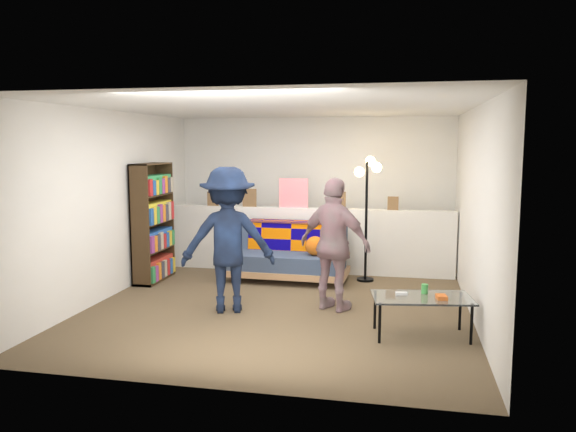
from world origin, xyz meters
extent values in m
plane|color=brown|center=(0.00, 0.00, 0.00)|extent=(5.00, 5.00, 0.00)
cube|color=silver|center=(0.00, 2.50, 1.20)|extent=(4.50, 0.10, 2.40)
cube|color=silver|center=(-2.25, 0.00, 1.20)|extent=(0.10, 5.00, 2.40)
cube|color=silver|center=(2.25, 0.00, 1.20)|extent=(0.10, 5.00, 2.40)
cube|color=white|center=(0.00, 0.00, 2.40)|extent=(4.50, 5.00, 0.10)
cube|color=silver|center=(0.00, 1.80, 0.50)|extent=(4.45, 0.15, 1.00)
cube|color=brown|center=(-1.50, 1.78, 1.11)|extent=(0.18, 0.02, 0.22)
cube|color=brown|center=(-0.90, 1.78, 1.14)|extent=(0.22, 0.02, 0.28)
cube|color=white|center=(-0.20, 1.78, 1.23)|extent=(0.45, 0.02, 0.45)
cube|color=brown|center=(0.50, 1.78, 1.13)|extent=(0.20, 0.02, 0.26)
cube|color=brown|center=(1.30, 1.78, 1.10)|extent=(0.16, 0.02, 0.20)
cube|color=tan|center=(-0.17, 1.19, 0.14)|extent=(1.75, 0.82, 0.09)
cube|color=#354560|center=(-0.17, 1.15, 0.29)|extent=(1.66, 0.68, 0.22)
cube|color=#354560|center=(-0.16, 1.49, 0.56)|extent=(1.64, 0.26, 0.52)
cylinder|color=tan|center=(-0.99, 1.22, 0.36)|extent=(0.10, 0.78, 0.08)
cylinder|color=tan|center=(0.65, 1.17, 0.36)|extent=(0.10, 0.78, 0.08)
cube|color=#0B0576|center=(-0.17, 1.42, 0.56)|extent=(1.32, 0.13, 0.47)
cube|color=#0B0576|center=(-0.16, 1.54, 0.82)|extent=(1.33, 0.26, 0.03)
sphere|color=#D35712|center=(0.24, 1.14, 0.54)|extent=(0.27, 0.27, 0.27)
cube|color=#311F10|center=(-2.21, 0.82, 0.85)|extent=(0.02, 0.85, 1.70)
cube|color=#311F10|center=(-2.08, 0.41, 0.85)|extent=(0.28, 0.02, 1.70)
cube|color=#311F10|center=(-2.08, 1.24, 0.85)|extent=(0.28, 0.02, 1.70)
cube|color=#311F10|center=(-2.08, 0.82, 1.69)|extent=(0.28, 0.85, 0.02)
cube|color=#311F10|center=(-2.08, 0.82, 0.02)|extent=(0.28, 0.85, 0.04)
cube|color=#311F10|center=(-2.08, 0.82, 0.45)|extent=(0.28, 0.81, 0.02)
cube|color=#311F10|center=(-2.08, 0.82, 0.85)|extent=(0.28, 0.81, 0.02)
cube|color=#311F10|center=(-2.08, 0.82, 1.25)|extent=(0.28, 0.81, 0.02)
cube|color=#B83324|center=(-2.06, 0.82, 0.19)|extent=(0.21, 0.79, 0.28)
cube|color=blue|center=(-2.06, 0.82, 0.60)|extent=(0.21, 0.79, 0.26)
cube|color=yellow|center=(-2.06, 0.82, 1.00)|extent=(0.21, 0.79, 0.28)
cube|color=#379957|center=(-2.06, 0.82, 1.40)|extent=(0.21, 0.79, 0.26)
cylinder|color=black|center=(1.25, -1.15, 0.20)|extent=(0.03, 0.03, 0.40)
cylinder|color=black|center=(2.14, -1.01, 0.20)|extent=(0.03, 0.03, 0.40)
cylinder|color=black|center=(1.18, -0.72, 0.20)|extent=(0.03, 0.03, 0.40)
cylinder|color=black|center=(2.07, -0.57, 0.20)|extent=(0.03, 0.03, 0.40)
cube|color=silver|center=(1.66, -0.86, 0.41)|extent=(1.07, 0.70, 0.02)
cube|color=silver|center=(1.46, -0.84, 0.44)|extent=(0.13, 0.07, 0.03)
cube|color=orange|center=(1.85, -0.91, 0.44)|extent=(0.12, 0.15, 0.04)
cylinder|color=green|center=(1.69, -0.74, 0.47)|extent=(0.08, 0.08, 0.10)
cylinder|color=black|center=(0.93, 1.42, 0.02)|extent=(0.27, 0.27, 0.03)
cylinder|color=black|center=(0.93, 1.42, 0.86)|extent=(0.04, 0.04, 1.73)
sphere|color=#FFC672|center=(0.82, 1.48, 1.57)|extent=(0.14, 0.14, 0.14)
sphere|color=#FFC672|center=(1.07, 1.37, 1.64)|extent=(0.14, 0.14, 0.14)
sphere|color=#FFC672|center=(0.97, 1.53, 1.73)|extent=(0.14, 0.14, 0.14)
imported|color=black|center=(-0.55, -0.40, 0.85)|extent=(1.24, 0.94, 1.71)
imported|color=#BF7B89|center=(0.67, -0.12, 0.79)|extent=(1.00, 0.73, 1.58)
camera|label=1|loc=(1.46, -6.61, 1.97)|focal=35.00mm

